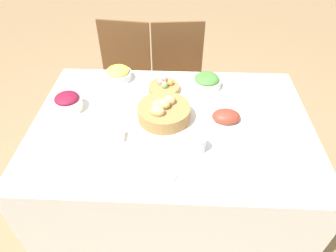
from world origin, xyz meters
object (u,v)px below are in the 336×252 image
Objects in this scene: beet_salad_bowl at (68,102)px; fork at (124,169)px; chair_far_center at (178,78)px; bread_basket at (164,111)px; drinking_cup at (198,143)px; egg_basket at (164,87)px; chair_far_left at (123,76)px; knife at (184,171)px; ham_platter at (226,117)px; dinner_plate at (154,170)px; pineapple_bowl at (118,73)px; spoon at (190,171)px; butter_dish at (114,135)px; green_salad_bowl at (207,81)px.

fork is (0.39, -0.45, -0.05)m from beet_salad_bowl.
chair_far_center reaches higher than beet_salad_bowl.
bread_basket is at bearing -6.14° from beet_salad_bowl.
egg_basket is at bearing 111.28° from drinking_cup.
chair_far_left reaches higher than knife.
dinner_plate is (-0.37, -0.37, -0.02)m from ham_platter.
chair_far_left is 11.04× the size of drinking_cup.
pineapple_bowl is at bearing 159.07° from egg_basket.
spoon is (0.07, -1.20, 0.25)m from chair_far_center.
drinking_cup is at bearing -8.55° from butter_dish.
drinking_cup is (0.11, -1.05, 0.29)m from chair_far_center.
fork is (-0.16, -0.66, -0.02)m from egg_basket.
beet_salad_bowl is 0.80m from drinking_cup.
chair_far_left is 0.83m from beet_salad_bowl.
green_salad_bowl is at bearing -5.98° from pineapple_bowl.
pineapple_bowl is 0.75× the size of dinner_plate.
bread_basket is 1.69× the size of pineapple_bowl.
spoon is (0.03, 0.00, 0.00)m from knife.
green_salad_bowl is 0.86m from beet_salad_bowl.
pineapple_bowl is at bearing 119.77° from spoon.
chair_far_left reaches higher than fork.
chair_far_center is at bearing 85.27° from dinner_plate.
ham_platter is at bearing 59.41° from knife.
bread_basket reaches higher than beet_salad_bowl.
ham_platter is 0.78m from pineapple_bowl.
chair_far_center reaches higher than dinner_plate.
chair_far_left is 5.23× the size of pineapple_bowl.
egg_basket is 0.51m from butter_dish.
chair_far_left is at bearing 118.46° from drinking_cup.
butter_dish is (-0.09, 0.21, 0.01)m from fork.
chair_far_left is at bearing 106.60° from dinner_plate.
ham_platter is 0.62m from butter_dish.
dinner_plate is at bearing -111.58° from green_salad_bowl.
egg_basket is at bearing 21.26° from beet_salad_bowl.
drinking_cup reaches higher than ham_platter.
butter_dish is at bearing 150.59° from spoon.
chair_far_center is 1.23m from dinner_plate.
pineapple_bowl reaches higher than egg_basket.
egg_basket is at bearing 77.94° from fork.
egg_basket is 1.12× the size of pineapple_bowl.
knife is (0.14, 0.00, -0.00)m from dinner_plate.
dinner_plate is at bearing -178.76° from knife.
egg_basket is at bearing -20.93° from pineapple_bowl.
spoon is at bearing -69.42° from bread_basket.
drinking_cup reaches higher than dinner_plate.
chair_far_center is 1.07m from butter_dish.
pineapple_bowl is 0.91m from spoon.
dinner_plate is at bearing -145.21° from drinking_cup.
pineapple_bowl is 2.11× the size of drinking_cup.
butter_dish is (-0.24, -0.44, -0.01)m from egg_basket.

